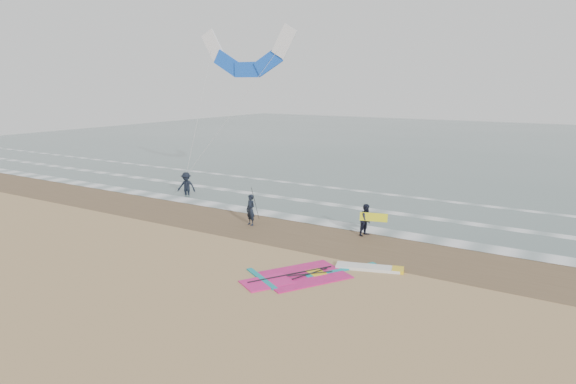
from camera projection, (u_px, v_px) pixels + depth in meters
The scene contains 11 objects.
ground at pixel (235, 273), 19.68m from camera, with size 120.00×120.00×0.00m, color tan.
sea_water at pixel (490, 146), 59.44m from camera, with size 120.00×80.00×0.02m, color #47605E.
wet_sand_band at pixel (312, 235), 24.65m from camera, with size 120.00×5.00×0.01m, color brown.
foam_waterline at pixel (351, 214), 28.32m from camera, with size 120.00×9.15×0.02m.
windsurf_rig at pixel (321, 274), 19.52m from camera, with size 5.38×5.10×0.13m.
person_standing at pixel (251, 210), 26.15m from camera, with size 0.59×0.38×1.61m, color black.
person_walking at pixel (366, 220), 24.40m from camera, with size 0.75×0.58×1.54m, color black.
person_wading at pixel (186, 181), 33.10m from camera, with size 1.21×0.69×1.87m, color black.
held_pole at pixel (255, 203), 25.92m from camera, with size 0.17×0.86×1.82m.
carried_kiteboard at pixel (374, 217), 24.06m from camera, with size 1.30×0.51×0.39m.
surf_kite at pixel (247, 57), 31.40m from camera, with size 7.12×2.22×9.26m.
Camera 1 is at (11.62, -14.67, 7.14)m, focal length 32.00 mm.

